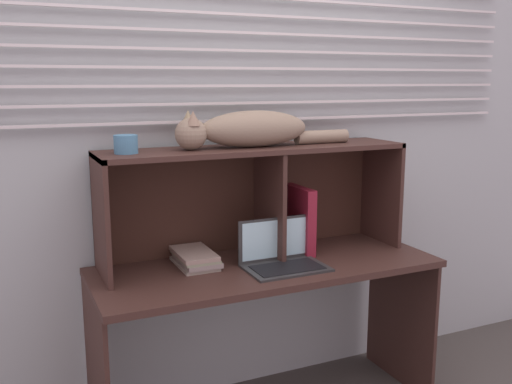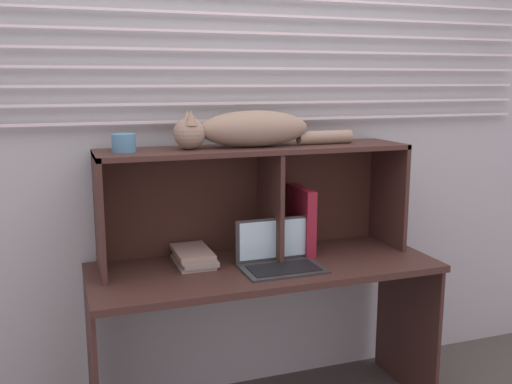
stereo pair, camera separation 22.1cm
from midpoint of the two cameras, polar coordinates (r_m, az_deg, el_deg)
name	(u,v)px [view 1 (the left image)]	position (r m, az deg, el deg)	size (l,w,h in m)	color
back_panel_with_blinds	(238,137)	(2.74, -4.16, 5.47)	(4.40, 0.08, 2.50)	#AFB6B6
desk	(267,293)	(2.60, -1.39, -10.03)	(1.52, 0.58, 0.72)	#3F2620
hutch_shelf_unit	(254,181)	(2.61, -2.59, 1.09)	(1.40, 0.32, 0.51)	#3F2620
cat	(248,130)	(2.53, -3.28, 6.19)	(0.84, 0.18, 0.17)	gray
laptop	(282,258)	(2.51, 0.06, -6.55)	(0.35, 0.23, 0.20)	#2F2F2F
binder_upright	(299,219)	(2.70, 1.99, -2.75)	(0.05, 0.24, 0.31)	maroon
book_stack	(195,258)	(2.55, -8.55, -6.53)	(0.17, 0.26, 0.07)	gray
small_basket	(126,144)	(2.39, -15.41, 4.58)	(0.10, 0.10, 0.07)	teal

